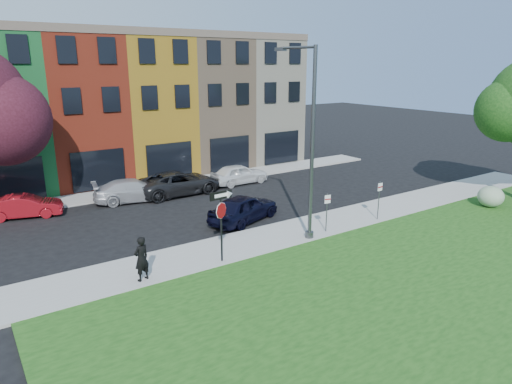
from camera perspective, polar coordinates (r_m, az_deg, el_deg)
ground at (r=20.42m, az=8.12°, el=-8.10°), size 120.00×120.00×0.00m
sidewalk_near at (r=23.71m, az=6.90°, el=-4.45°), size 40.00×3.00×0.12m
sidewalk_far at (r=31.40m, az=-14.78°, el=0.19°), size 40.00×2.40×0.12m
rowhouse_block at (r=36.52m, az=-17.89°, el=9.96°), size 30.00×10.12×10.00m
stop_sign at (r=18.86m, az=-4.38°, el=-2.51°), size 1.05×0.12×3.08m
man at (r=18.15m, az=-14.13°, el=-8.09°), size 0.91×0.82×1.78m
sedan_near at (r=24.43m, az=-1.54°, el=-2.01°), size 4.54×5.53×1.50m
parked_car_red at (r=28.16m, az=-26.92°, el=-1.60°), size 3.33×4.54×1.27m
parked_car_silver at (r=29.05m, az=-15.07°, el=0.21°), size 3.43×5.38×1.38m
parked_car_dark at (r=29.96m, az=-9.65°, el=1.14°), size 2.66×5.55×1.52m
parked_car_white at (r=32.16m, az=-2.12°, el=2.27°), size 1.69×4.17×1.42m
street_lamp at (r=21.18m, az=6.65°, el=5.83°), size 0.70×2.56×8.88m
parking_sign_a at (r=22.76m, az=8.87°, el=-1.95°), size 0.32×0.12×1.95m
parking_sign_b at (r=25.09m, az=15.15°, el=-0.46°), size 0.32×0.08×2.10m
shrub at (r=29.97m, az=27.29°, el=-0.50°), size 1.46×1.46×1.24m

